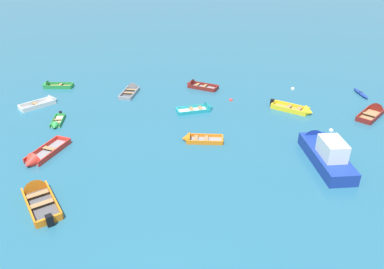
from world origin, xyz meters
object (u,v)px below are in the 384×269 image
Objects in this scene: rowboat_maroon_far_right at (374,111)px; rowboat_green_near_camera at (51,86)px; kayak_deep_blue_midfield_left at (361,93)px; mooring_buoy_outer_edge at (231,100)px; rowboat_white_distant_center at (47,102)px; mooring_buoy_near_foreground at (331,131)px; rowboat_grey_midfield_right at (132,89)px; rowboat_orange_back_row_left at (194,139)px; rowboat_yellow_far_left at (299,110)px; rowboat_maroon_cluster_outer at (195,85)px; rowboat_red_cluster_inner at (38,158)px; rowboat_orange_outer_right at (37,194)px; motor_launch_deep_blue_back_row_center at (324,151)px; rowboat_turquoise_near_left at (204,109)px; mooring_buoy_between_boats_left at (293,89)px; rowboat_green_back_row_right at (56,124)px.

rowboat_green_near_camera is (-34.38, 4.32, -0.03)m from rowboat_maroon_far_right.
kayak_deep_blue_midfield_left reaches higher than mooring_buoy_outer_edge.
rowboat_white_distant_center is 28.01m from mooring_buoy_near_foreground.
rowboat_grey_midfield_right reaches higher than rowboat_orange_back_row_left.
rowboat_yellow_far_left is 7.28m from rowboat_maroon_far_right.
rowboat_maroon_cluster_outer reaches higher than rowboat_green_near_camera.
rowboat_red_cluster_inner is 24.75m from mooring_buoy_near_foreground.
rowboat_orange_back_row_left is at bearing -166.73° from mooring_buoy_near_foreground.
rowboat_orange_outer_right is 24.67m from rowboat_yellow_far_left.
rowboat_maroon_cluster_outer reaches higher than rowboat_white_distant_center.
rowboat_red_cluster_inner reaches higher than rowboat_maroon_cluster_outer.
rowboat_maroon_cluster_outer is (-10.98, 14.80, -0.55)m from motor_launch_deep_blue_back_row_center.
rowboat_turquoise_near_left is at bearing -178.01° from rowboat_maroon_far_right.
rowboat_grey_midfield_right is (2.06, 19.26, -0.05)m from rowboat_orange_outer_right.
rowboat_orange_outer_right is 11.10× the size of mooring_buoy_between_boats_left.
rowboat_orange_outer_right is 12.85m from rowboat_orange_back_row_left.
rowboat_white_distant_center reaches higher than rowboat_grey_midfield_right.
rowboat_white_distant_center reaches higher than rowboat_green_near_camera.
mooring_buoy_outer_edge is at bearing 44.32° from rowboat_turquoise_near_left.
rowboat_maroon_cluster_outer is (16.43, 1.43, 0.01)m from rowboat_green_near_camera.
rowboat_white_distant_center is (-25.58, 0.05, -0.01)m from rowboat_yellow_far_left.
rowboat_green_near_camera is at bearing 108.25° from rowboat_white_distant_center.
motor_launch_deep_blue_back_row_center is at bearing -90.32° from mooring_buoy_between_boats_left.
motor_launch_deep_blue_back_row_center reaches higher than mooring_buoy_between_boats_left.
rowboat_maroon_far_right is 0.56× the size of motor_launch_deep_blue_back_row_center.
kayak_deep_blue_midfield_left is at bearing -2.67° from rowboat_maroon_cluster_outer.
rowboat_orange_outer_right is 10.71m from rowboat_green_back_row_right.
rowboat_green_back_row_right reaches higher than kayak_deep_blue_midfield_left.
kayak_deep_blue_midfield_left is 7.44× the size of mooring_buoy_between_boats_left.
rowboat_grey_midfield_right is at bearing 125.25° from rowboat_orange_back_row_left.
kayak_deep_blue_midfield_left is at bearing -8.65° from mooring_buoy_between_boats_left.
rowboat_orange_outer_right is 0.97× the size of rowboat_red_cluster_inner.
rowboat_green_near_camera is (-34.62, -0.58, 0.05)m from kayak_deep_blue_midfield_left.
rowboat_green_back_row_right is at bearing -64.31° from rowboat_green_near_camera.
rowboat_red_cluster_inner is at bearing -175.02° from motor_launch_deep_blue_back_row_center.
rowboat_yellow_far_left is at bearing -13.85° from rowboat_grey_midfield_right.
rowboat_turquoise_near_left is (10.26, 14.72, -0.07)m from rowboat_orange_outer_right.
rowboat_green_back_row_right reaches higher than mooring_buoy_between_boats_left.
rowboat_orange_back_row_left is (-17.15, -6.92, -0.04)m from rowboat_maroon_far_right.
mooring_buoy_between_boats_left is (21.99, 16.95, -0.20)m from rowboat_red_cluster_inner.
rowboat_green_near_camera is at bearing 172.83° from rowboat_maroon_far_right.
rowboat_maroon_far_right reaches higher than rowboat_red_cluster_inner.
rowboat_maroon_far_right is at bearing -41.03° from mooring_buoy_between_boats_left.
mooring_buoy_between_boats_left is 0.98× the size of mooring_buoy_outer_edge.
rowboat_white_distant_center is at bearing -172.75° from mooring_buoy_outer_edge.
rowboat_orange_back_row_left is 16.50m from mooring_buoy_between_boats_left.
mooring_buoy_near_foreground is at bearing 2.15° from rowboat_green_back_row_right.
rowboat_yellow_far_left reaches higher than mooring_buoy_near_foreground.
rowboat_turquoise_near_left is 3.83m from mooring_buoy_outer_edge.
rowboat_green_near_camera is at bearing 146.86° from rowboat_orange_back_row_left.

